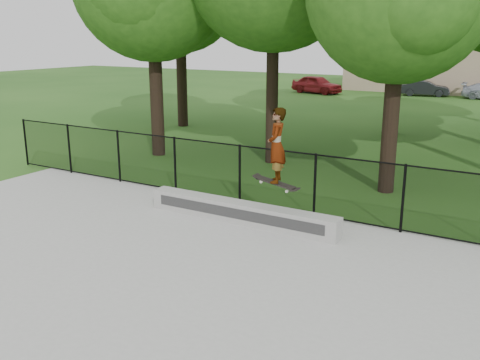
{
  "coord_description": "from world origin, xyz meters",
  "views": [
    {
      "loc": [
        6.52,
        -5.09,
        4.14
      ],
      "look_at": [
        1.02,
        4.2,
        1.2
      ],
      "focal_mm": 40.0,
      "sensor_mm": 36.0,
      "label": 1
    }
  ],
  "objects_px": {
    "grind_ledge": "(241,212)",
    "skater_airborne": "(277,147)",
    "car_b": "(425,88)",
    "car_a": "(317,84)"
  },
  "relations": [
    {
      "from": "car_a",
      "to": "car_b",
      "type": "relative_size",
      "value": 1.29
    },
    {
      "from": "grind_ledge",
      "to": "car_a",
      "type": "xyz_separation_m",
      "value": [
        -9.46,
        26.95,
        0.36
      ]
    },
    {
      "from": "car_a",
      "to": "skater_airborne",
      "type": "bearing_deg",
      "value": -145.13
    },
    {
      "from": "grind_ledge",
      "to": "skater_airborne",
      "type": "bearing_deg",
      "value": -9.97
    },
    {
      "from": "grind_ledge",
      "to": "car_a",
      "type": "relative_size",
      "value": 1.23
    },
    {
      "from": "grind_ledge",
      "to": "skater_airborne",
      "type": "distance_m",
      "value": 1.89
    },
    {
      "from": "car_b",
      "to": "skater_airborne",
      "type": "xyz_separation_m",
      "value": [
        3.22,
        -29.3,
        1.38
      ]
    },
    {
      "from": "car_a",
      "to": "skater_airborne",
      "type": "height_order",
      "value": "skater_airborne"
    },
    {
      "from": "grind_ledge",
      "to": "car_b",
      "type": "xyz_separation_m",
      "value": [
        -2.26,
        29.13,
        0.24
      ]
    },
    {
      "from": "car_a",
      "to": "car_b",
      "type": "xyz_separation_m",
      "value": [
        7.21,
        2.18,
        -0.12
      ]
    }
  ]
}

